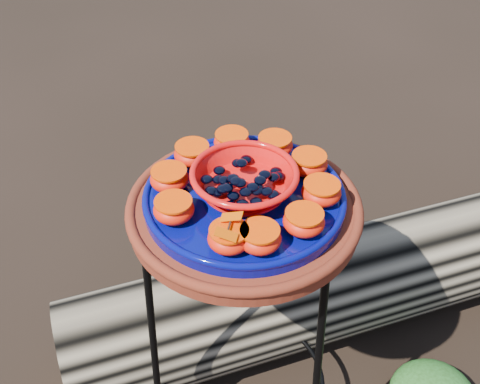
% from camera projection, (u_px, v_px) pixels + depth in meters
% --- Properties ---
extents(plant_stand, '(0.44, 0.44, 0.70)m').
position_uv_depth(plant_stand, '(243.00, 331.00, 1.38)').
color(plant_stand, black).
rests_on(plant_stand, ground).
extents(terracotta_saucer, '(0.44, 0.44, 0.04)m').
position_uv_depth(terracotta_saucer, '(244.00, 211.00, 1.14)').
color(terracotta_saucer, maroon).
rests_on(terracotta_saucer, plant_stand).
extents(cobalt_plate, '(0.37, 0.37, 0.02)m').
position_uv_depth(cobalt_plate, '(244.00, 199.00, 1.12)').
color(cobalt_plate, '#050F39').
rests_on(cobalt_plate, terracotta_saucer).
extents(red_bowl, '(0.19, 0.19, 0.05)m').
position_uv_depth(red_bowl, '(244.00, 183.00, 1.10)').
color(red_bowl, red).
rests_on(red_bowl, cobalt_plate).
extents(glass_gems, '(0.15, 0.15, 0.02)m').
position_uv_depth(glass_gems, '(244.00, 166.00, 1.07)').
color(glass_gems, black).
rests_on(glass_gems, red_bowl).
extents(orange_half_0, '(0.07, 0.07, 0.04)m').
position_uv_depth(orange_half_0, '(229.00, 238.00, 1.00)').
color(orange_half_0, '#D70600').
rests_on(orange_half_0, cobalt_plate).
extents(orange_half_1, '(0.07, 0.07, 0.04)m').
position_uv_depth(orange_half_1, '(260.00, 238.00, 1.00)').
color(orange_half_1, '#D70600').
rests_on(orange_half_1, cobalt_plate).
extents(orange_half_2, '(0.07, 0.07, 0.04)m').
position_uv_depth(orange_half_2, '(304.00, 222.00, 1.03)').
color(orange_half_2, '#D70600').
rests_on(orange_half_2, cobalt_plate).
extents(orange_half_3, '(0.07, 0.07, 0.04)m').
position_uv_depth(orange_half_3, '(321.00, 192.00, 1.09)').
color(orange_half_3, '#D70600').
rests_on(orange_half_3, cobalt_plate).
extents(orange_half_4, '(0.07, 0.07, 0.04)m').
position_uv_depth(orange_half_4, '(309.00, 164.00, 1.15)').
color(orange_half_4, '#D70600').
rests_on(orange_half_4, cobalt_plate).
extents(orange_half_5, '(0.07, 0.07, 0.04)m').
position_uv_depth(orange_half_5, '(275.00, 145.00, 1.20)').
color(orange_half_5, '#D70600').
rests_on(orange_half_5, cobalt_plate).
extents(orange_half_6, '(0.07, 0.07, 0.04)m').
position_uv_depth(orange_half_6, '(232.00, 142.00, 1.21)').
color(orange_half_6, '#D70600').
rests_on(orange_half_6, cobalt_plate).
extents(orange_half_7, '(0.07, 0.07, 0.04)m').
position_uv_depth(orange_half_7, '(192.00, 154.00, 1.18)').
color(orange_half_7, '#D70600').
rests_on(orange_half_7, cobalt_plate).
extents(orange_half_8, '(0.07, 0.07, 0.04)m').
position_uv_depth(orange_half_8, '(170.00, 179.00, 1.12)').
color(orange_half_8, '#D70600').
rests_on(orange_half_8, cobalt_plate).
extents(orange_half_9, '(0.07, 0.07, 0.04)m').
position_uv_depth(orange_half_9, '(174.00, 209.00, 1.05)').
color(orange_half_9, '#D70600').
rests_on(orange_half_9, cobalt_plate).
extents(butterfly, '(0.08, 0.05, 0.01)m').
position_uv_depth(butterfly, '(229.00, 226.00, 0.98)').
color(butterfly, '#E04B00').
rests_on(butterfly, orange_half_0).
extents(driftwood_log, '(1.62, 1.23, 0.31)m').
position_uv_depth(driftwood_log, '(348.00, 280.00, 1.76)').
color(driftwood_log, black).
rests_on(driftwood_log, ground).
extents(foliage_left, '(0.23, 0.23, 0.11)m').
position_uv_depth(foliage_left, '(157.00, 333.00, 1.73)').
color(foliage_left, '#1E3F12').
rests_on(foliage_left, ground).
extents(foliage_back, '(0.31, 0.31, 0.15)m').
position_uv_depth(foliage_back, '(251.00, 229.00, 2.03)').
color(foliage_back, '#1E3F12').
rests_on(foliage_back, ground).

